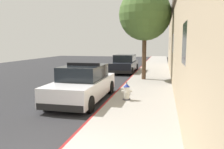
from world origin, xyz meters
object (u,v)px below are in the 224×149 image
(police_cruiser, at_px, (83,84))
(street_tree, at_px, (145,15))
(fire_hydrant, at_px, (127,92))
(parked_car_silver_ahead, at_px, (125,64))

(police_cruiser, relative_size, street_tree, 0.82)
(fire_hydrant, bearing_deg, street_tree, 87.91)
(parked_car_silver_ahead, xyz_separation_m, street_tree, (2.04, -4.41, 3.64))
(fire_hydrant, bearing_deg, police_cruiser, 176.74)
(parked_car_silver_ahead, distance_m, street_tree, 6.07)
(police_cruiser, xyz_separation_m, fire_hydrant, (1.98, -0.11, -0.24))
(parked_car_silver_ahead, distance_m, fire_hydrant, 10.51)
(police_cruiser, bearing_deg, parked_car_silver_ahead, 89.14)
(police_cruiser, xyz_separation_m, street_tree, (2.19, 5.83, 3.64))
(parked_car_silver_ahead, xyz_separation_m, fire_hydrant, (1.82, -10.35, -0.24))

